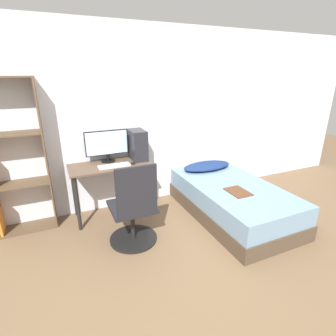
% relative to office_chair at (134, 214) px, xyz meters
% --- Properties ---
extents(ground_plane, '(14.00, 14.00, 0.00)m').
position_rel_office_chair_xyz_m(ground_plane, '(0.45, -0.54, -0.38)').
color(ground_plane, brown).
extents(wall_back, '(8.00, 0.05, 2.50)m').
position_rel_office_chair_xyz_m(wall_back, '(0.45, 1.03, 0.87)').
color(wall_back, silver).
rests_on(wall_back, ground_plane).
extents(desk, '(1.05, 0.51, 0.74)m').
position_rel_office_chair_xyz_m(desk, '(-0.07, 0.75, 0.24)').
color(desk, brown).
rests_on(desk, ground_plane).
extents(office_chair, '(0.56, 0.56, 1.00)m').
position_rel_office_chair_xyz_m(office_chair, '(0.00, 0.00, 0.00)').
color(office_chair, black).
rests_on(office_chair, ground_plane).
extents(bed, '(1.04, 1.86, 0.45)m').
position_rel_office_chair_xyz_m(bed, '(1.43, 0.08, -0.16)').
color(bed, '#4C3D2D').
rests_on(bed, ground_plane).
extents(pillow, '(0.79, 0.36, 0.11)m').
position_rel_office_chair_xyz_m(pillow, '(1.43, 0.74, 0.13)').
color(pillow, navy).
rests_on(pillow, bed).
extents(magazine, '(0.24, 0.32, 0.01)m').
position_rel_office_chair_xyz_m(magazine, '(1.34, -0.13, 0.08)').
color(magazine, '#56331E').
rests_on(magazine, bed).
extents(monitor, '(0.57, 0.19, 0.42)m').
position_rel_office_chair_xyz_m(monitor, '(-0.07, 0.90, 0.60)').
color(monitor, black).
rests_on(monitor, desk).
extents(keyboard, '(0.40, 0.13, 0.02)m').
position_rel_office_chair_xyz_m(keyboard, '(-0.04, 0.65, 0.38)').
color(keyboard, silver).
rests_on(keyboard, desk).
extents(pc_tower, '(0.20, 0.33, 0.41)m').
position_rel_office_chair_xyz_m(pc_tower, '(0.34, 0.82, 0.57)').
color(pc_tower, '#232328').
rests_on(pc_tower, desk).
extents(mouse, '(0.06, 0.09, 0.02)m').
position_rel_office_chair_xyz_m(mouse, '(0.21, 0.65, 0.38)').
color(mouse, black).
rests_on(mouse, desk).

